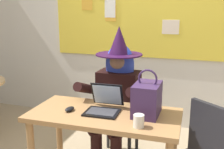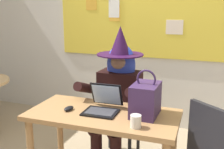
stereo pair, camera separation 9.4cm
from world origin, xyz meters
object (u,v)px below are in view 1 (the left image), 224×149
at_px(coffee_mug, 139,121).
at_px(handbag, 147,99).
at_px(person_costumed, 117,90).
at_px(laptop, 104,105).
at_px(computer_mouse, 70,109).
at_px(chair_at_desk, 120,112).
at_px(desk_main, 104,126).

bearing_deg(coffee_mug, handbag, 88.92).
distance_m(person_costumed, laptop, 0.50).
bearing_deg(person_costumed, laptop, 6.13).
distance_m(computer_mouse, handbag, 0.65).
height_order(laptop, handbag, handbag).
bearing_deg(person_costumed, chair_at_desk, -179.04).
height_order(desk_main, handbag, handbag).
xyz_separation_m(person_costumed, computer_mouse, (-0.23, -0.60, -0.02)).
distance_m(chair_at_desk, handbag, 0.81).
xyz_separation_m(person_costumed, coffee_mug, (0.40, -0.72, 0.01)).
distance_m(chair_at_desk, laptop, 0.69).
bearing_deg(handbag, coffee_mug, -91.08).
bearing_deg(coffee_mug, person_costumed, 118.86).
bearing_deg(desk_main, person_costumed, 96.71).
xyz_separation_m(person_costumed, handbag, (0.40, -0.46, 0.10)).
relative_size(computer_mouse, coffee_mug, 1.09).
bearing_deg(chair_at_desk, laptop, 3.48).
height_order(desk_main, computer_mouse, computer_mouse).
relative_size(chair_at_desk, coffee_mug, 9.39).
bearing_deg(person_costumed, computer_mouse, -19.91).
bearing_deg(computer_mouse, laptop, 27.83).
bearing_deg(person_costumed, desk_main, 7.55).
bearing_deg(chair_at_desk, desk_main, 4.70).
xyz_separation_m(laptop, coffee_mug, (0.35, -0.22, -0.00)).
bearing_deg(handbag, computer_mouse, -167.89).
height_order(laptop, computer_mouse, laptop).
height_order(desk_main, person_costumed, person_costumed).
bearing_deg(desk_main, handbag, 13.04).
bearing_deg(person_costumed, handbag, 41.88).
distance_m(handbag, coffee_mug, 0.27).
relative_size(desk_main, laptop, 3.86).
xyz_separation_m(person_costumed, laptop, (0.05, -0.50, 0.01)).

